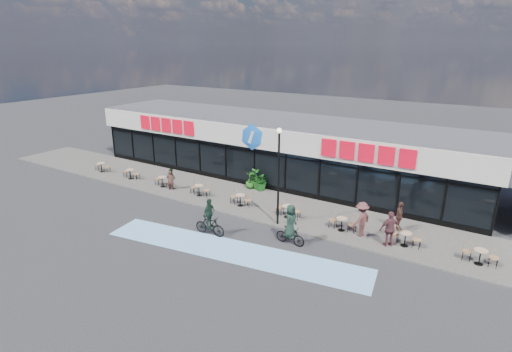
% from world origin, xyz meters
% --- Properties ---
extents(ground, '(120.00, 120.00, 0.00)m').
position_xyz_m(ground, '(0.00, 0.00, 0.00)').
color(ground, '#28282B').
rests_on(ground, ground).
extents(sidewalk, '(44.00, 5.00, 0.10)m').
position_xyz_m(sidewalk, '(0.00, 4.50, 0.05)').
color(sidewalk, '#5F5B54').
rests_on(sidewalk, ground).
extents(bike_lane, '(14.17, 4.13, 0.01)m').
position_xyz_m(bike_lane, '(4.00, -1.50, 0.01)').
color(bike_lane, '#7AB4E8').
rests_on(bike_lane, ground).
extents(building, '(30.60, 6.57, 4.75)m').
position_xyz_m(building, '(-0.00, 9.93, 2.34)').
color(building, black).
rests_on(building, ground).
extents(lamp_post, '(0.28, 0.28, 5.57)m').
position_xyz_m(lamp_post, '(4.52, 2.30, 3.38)').
color(lamp_post, black).
rests_on(lamp_post, sidewalk).
extents(bistro_set_0, '(1.54, 0.62, 0.90)m').
position_xyz_m(bistro_set_0, '(-12.27, 3.50, 0.56)').
color(bistro_set_0, tan).
rests_on(bistro_set_0, sidewalk).
extents(bistro_set_1, '(1.54, 0.62, 0.90)m').
position_xyz_m(bistro_set_1, '(-8.90, 3.50, 0.56)').
color(bistro_set_1, tan).
rests_on(bistro_set_1, sidewalk).
extents(bistro_set_2, '(1.54, 0.62, 0.90)m').
position_xyz_m(bistro_set_2, '(-5.54, 3.50, 0.56)').
color(bistro_set_2, tan).
rests_on(bistro_set_2, sidewalk).
extents(bistro_set_3, '(1.54, 0.62, 0.90)m').
position_xyz_m(bistro_set_3, '(-2.17, 3.50, 0.56)').
color(bistro_set_3, tan).
rests_on(bistro_set_3, sidewalk).
extents(bistro_set_4, '(1.54, 0.62, 0.90)m').
position_xyz_m(bistro_set_4, '(1.19, 3.50, 0.56)').
color(bistro_set_4, tan).
rests_on(bistro_set_4, sidewalk).
extents(bistro_set_5, '(1.54, 0.62, 0.90)m').
position_xyz_m(bistro_set_5, '(4.56, 3.50, 0.56)').
color(bistro_set_5, tan).
rests_on(bistro_set_5, sidewalk).
extents(bistro_set_6, '(1.54, 0.62, 0.90)m').
position_xyz_m(bistro_set_6, '(7.93, 3.50, 0.56)').
color(bistro_set_6, tan).
rests_on(bistro_set_6, sidewalk).
extents(bistro_set_7, '(1.54, 0.62, 0.90)m').
position_xyz_m(bistro_set_7, '(11.29, 3.50, 0.56)').
color(bistro_set_7, tan).
rests_on(bistro_set_7, sidewalk).
extents(bistro_set_8, '(1.54, 0.62, 0.90)m').
position_xyz_m(bistro_set_8, '(14.66, 3.50, 0.56)').
color(bistro_set_8, tan).
rests_on(bistro_set_8, sidewalk).
extents(potted_plant_left, '(0.90, 0.90, 1.15)m').
position_xyz_m(potted_plant_left, '(-0.02, 6.46, 0.67)').
color(potted_plant_left, '#225A19').
rests_on(potted_plant_left, sidewalk).
extents(potted_plant_mid, '(1.50, 1.39, 1.37)m').
position_xyz_m(potted_plant_mid, '(0.46, 6.64, 0.79)').
color(potted_plant_mid, '#215E1B').
rests_on(potted_plant_mid, sidewalk).
extents(potted_plant_right, '(1.44, 1.53, 1.35)m').
position_xyz_m(potted_plant_right, '(0.83, 6.47, 0.78)').
color(potted_plant_right, '#185419').
rests_on(potted_plant_right, sidewalk).
extents(patron_left, '(0.60, 0.50, 1.41)m').
position_xyz_m(patron_left, '(-4.62, 3.25, 0.81)').
color(patron_left, '#53302A').
rests_on(patron_left, sidewalk).
extents(patron_right, '(0.72, 0.56, 1.46)m').
position_xyz_m(patron_right, '(-4.78, 3.51, 0.83)').
color(patron_right, black).
rests_on(patron_right, sidewalk).
extents(pedestrian_a, '(1.09, 1.41, 1.92)m').
position_xyz_m(pedestrian_a, '(9.01, 3.34, 1.06)').
color(pedestrian_a, brown).
rests_on(pedestrian_a, sidewalk).
extents(pedestrian_b, '(0.76, 1.06, 1.67)m').
position_xyz_m(pedestrian_b, '(10.58, 5.11, 0.93)').
color(pedestrian_b, '#4D2D27').
rests_on(pedestrian_b, sidewalk).
extents(pedestrian_c, '(1.14, 1.08, 1.89)m').
position_xyz_m(pedestrian_c, '(10.59, 2.99, 1.05)').
color(pedestrian_c, '#582D32').
rests_on(pedestrian_c, sidewalk).
extents(cyclist_a, '(1.87, 1.00, 2.11)m').
position_xyz_m(cyclist_a, '(1.98, -0.71, 0.83)').
color(cyclist_a, black).
rests_on(cyclist_a, ground).
extents(cyclist_b, '(1.66, 0.87, 2.20)m').
position_xyz_m(cyclist_b, '(6.16, 0.65, 0.93)').
color(cyclist_b, black).
rests_on(cyclist_b, ground).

